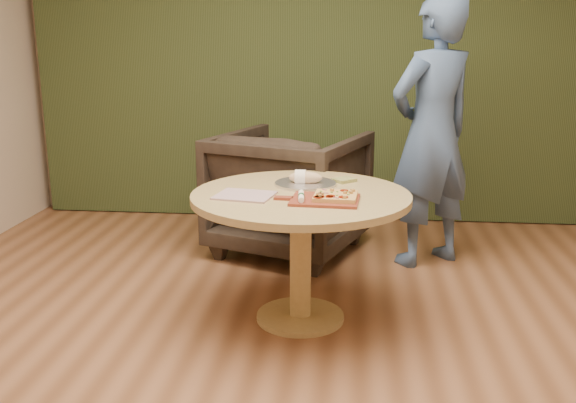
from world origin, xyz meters
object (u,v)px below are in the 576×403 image
at_px(flatbread_pizza, 335,196).
at_px(person_standing, 432,133).
at_px(bread_roll, 304,178).
at_px(cutlery_roll, 301,196).
at_px(pedestal_table, 301,218).
at_px(armchair, 290,186).
at_px(pizza_paddle, 323,200).
at_px(serving_tray, 305,184).

bearing_deg(flatbread_pizza, person_standing, 62.76).
bearing_deg(bread_roll, cutlery_roll, -87.65).
relative_size(pedestal_table, person_standing, 0.65).
relative_size(cutlery_roll, bread_roll, 1.03).
distance_m(pedestal_table, cutlery_roll, 0.25).
bearing_deg(person_standing, pedestal_table, 17.21).
distance_m(bread_roll, armchair, 1.06).
bearing_deg(flatbread_pizza, cutlery_roll, -170.10).
relative_size(pizza_paddle, flatbread_pizza, 1.94).
bearing_deg(bread_roll, pedestal_table, -90.45).
bearing_deg(pizza_paddle, pedestal_table, 132.36).
bearing_deg(pizza_paddle, armchair, 106.68).
relative_size(pedestal_table, flatbread_pizza, 5.16).
relative_size(cutlery_roll, armchair, 0.20).
xyz_separation_m(pedestal_table, pizza_paddle, (0.13, -0.16, 0.15)).
bearing_deg(pizza_paddle, person_standing, 64.47).
bearing_deg(person_standing, serving_tray, 11.71).
bearing_deg(pizza_paddle, serving_tray, 112.10).
bearing_deg(flatbread_pizza, serving_tray, 117.19).
bearing_deg(cutlery_roll, pizza_paddle, 7.04).
relative_size(pedestal_table, cutlery_roll, 6.07).
bearing_deg(armchair, bread_roll, 120.45).
bearing_deg(armchair, flatbread_pizza, 125.52).
xyz_separation_m(serving_tray, armchair, (-0.19, 1.00, -0.25)).
bearing_deg(cutlery_roll, serving_tray, 86.29).
bearing_deg(armchair, pedestal_table, 118.70).
xyz_separation_m(flatbread_pizza, cutlery_roll, (-0.18, -0.03, 0.00)).
bearing_deg(pedestal_table, serving_tray, 87.00).
distance_m(flatbread_pizza, person_standing, 1.38).
relative_size(serving_tray, bread_roll, 1.84).
height_order(cutlery_roll, serving_tray, cutlery_roll).
height_order(pedestal_table, pizza_paddle, pizza_paddle).
height_order(cutlery_roll, bread_roll, bread_roll).
xyz_separation_m(cutlery_roll, serving_tray, (-0.01, 0.38, -0.02)).
bearing_deg(armchair, cutlery_roll, 118.27).
bearing_deg(person_standing, armchair, -43.24).
height_order(serving_tray, bread_roll, bread_roll).
bearing_deg(cutlery_roll, armchair, 93.39).
height_order(flatbread_pizza, cutlery_roll, flatbread_pizza).
distance_m(flatbread_pizza, serving_tray, 0.40).
relative_size(pizza_paddle, armchair, 0.45).
distance_m(cutlery_roll, serving_tray, 0.39).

